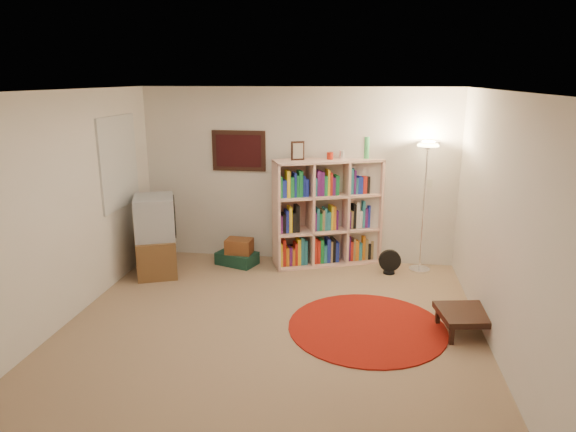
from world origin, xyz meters
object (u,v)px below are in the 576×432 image
Objects in this scene: floor_lamp at (427,164)px; floor_fan at (390,262)px; bookshelf at (326,214)px; side_table at (466,315)px; suitcase at (237,258)px; tv_stand at (156,237)px.

floor_fan is at bearing -155.23° from floor_lamp.
bookshelf is 1.01× the size of floor_lamp.
bookshelf is 1.12m from floor_fan.
suitcase is at bearing 149.48° from side_table.
side_table is (0.28, -1.82, -1.30)m from floor_lamp.
bookshelf reaches higher than floor_fan.
floor_fan is (0.92, -0.32, -0.56)m from bookshelf.
floor_lamp is at bearing 19.59° from floor_fan.
bookshelf is 2.86× the size of suitcase.
floor_lamp reaches higher than floor_fan.
tv_stand is at bearing -178.05° from floor_fan.
tv_stand is 1.19m from suitcase.
side_table is at bearing -81.11° from floor_lamp.
tv_stand is (-3.60, -0.59, -0.99)m from floor_lamp.
bookshelf is 2.38m from tv_stand.
tv_stand is at bearing 176.13° from bookshelf.
suitcase is (-2.59, -0.12, -1.42)m from floor_lamp.
side_table is (1.63, -1.94, -0.52)m from bookshelf.
suitcase is at bearing -177.31° from floor_lamp.
suitcase is at bearing 169.58° from bookshelf.
floor_fan is 3.22m from tv_stand.
tv_stand is 4.08m from side_table.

